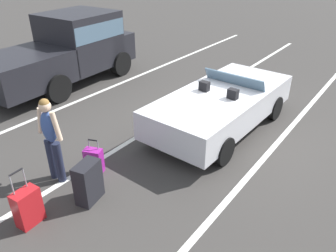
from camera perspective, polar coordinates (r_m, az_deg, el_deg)
The scene contains 10 objects.
ground_plane at distance 8.09m, azimuth 8.93°, elevation -0.25°, with size 80.00×80.00×0.00m, color #383533.
lot_line_near at distance 7.64m, azimuth 18.09°, elevation -3.27°, with size 18.00×0.12×0.01m, color silver.
lot_line_mid at distance 8.68m, azimuth 1.38°, elevation 2.24°, with size 18.00×0.12×0.01m, color silver.
lot_line_far at distance 10.34m, azimuth -10.94°, elevation 6.18°, with size 18.00×0.12×0.01m, color silver.
convertible_car at distance 7.99m, azimuth 10.00°, elevation 4.02°, with size 4.19×1.93×1.24m.
suitcase_large_black at distance 5.78m, azimuth -13.73°, elevation -9.48°, with size 0.53×0.39×0.74m.
suitcase_medium_bright at distance 5.67m, azimuth -23.21°, elevation -12.84°, with size 0.42×0.27×0.97m.
suitcase_small_carryon at distance 6.49m, azimuth -12.76°, elevation -5.90°, with size 0.31×0.39×0.69m.
traveler_person at distance 6.14m, azimuth -19.73°, elevation -1.69°, with size 0.24×0.61×1.65m.
parked_pickup_truck_near at distance 10.99m, azimuth -16.76°, elevation 12.93°, with size 5.10×2.28×2.10m.
Camera 1 is at (-6.35, -3.19, 3.85)m, focal length 35.06 mm.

